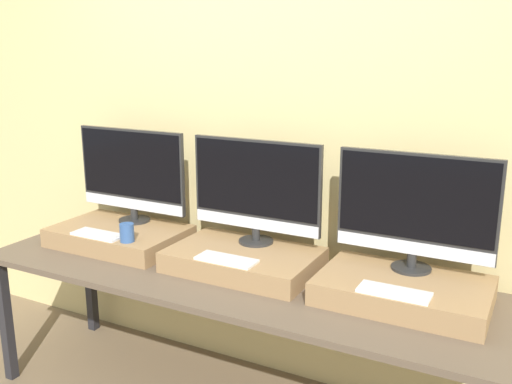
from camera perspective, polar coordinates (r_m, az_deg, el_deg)
wall_back at (r=2.88m, az=2.15°, el=5.56°), size 8.00×0.04×2.60m
workbench at (r=2.69m, az=-2.11°, el=-9.39°), size 2.56×0.74×0.71m
wooden_riser_left at (r=3.13m, az=-13.48°, el=-4.31°), size 0.69×0.45×0.10m
monitor_left at (r=3.14m, az=-12.32°, el=1.95°), size 0.67×0.17×0.51m
keyboard_left at (r=3.00m, az=-15.50°, el=-4.10°), size 0.28×0.11×0.01m
mug at (r=2.87m, az=-12.78°, el=-3.99°), size 0.07×0.07×0.09m
wooden_riser_center at (r=2.71m, az=-1.26°, el=-6.80°), size 0.69×0.45×0.10m
monitor_center at (r=2.72m, az=-0.02°, el=0.42°), size 0.67×0.17×0.51m
keyboard_center at (r=2.57m, az=-2.98°, el=-6.74°), size 0.28×0.11×0.01m
wooden_riser_right at (r=2.46m, az=14.49°, el=-9.52°), size 0.69×0.45×0.10m
monitor_right at (r=2.47m, az=15.64°, el=-1.54°), size 0.67×0.17×0.51m
keyboard_right at (r=2.30m, az=13.65°, el=-9.69°), size 0.28×0.11×0.01m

